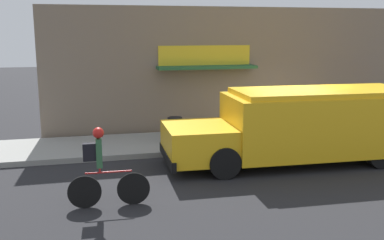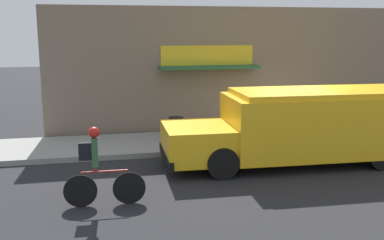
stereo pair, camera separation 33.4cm
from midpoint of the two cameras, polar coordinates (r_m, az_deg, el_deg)
The scene contains 6 objects.
ground_plane at distance 14.11m, azimuth 11.68°, elevation -3.64°, with size 70.00×70.00×0.00m, color #232326.
sidewalk at distance 15.25m, azimuth 9.60°, elevation -2.13°, with size 28.00×2.63×0.16m.
storefront at distance 16.35m, azimuth 7.47°, elevation 6.37°, with size 15.01×0.85×4.39m.
school_bus at distance 12.57m, azimuth 13.37°, elevation -0.57°, with size 7.01×2.75×2.02m.
cyclist at distance 9.40m, azimuth -12.30°, elevation -6.03°, with size 1.68×0.23×1.68m.
trash_bin at distance 14.14m, azimuth -2.86°, elevation -1.16°, with size 0.47×0.47×0.75m.
Camera 1 is at (-6.08, -12.26, 3.59)m, focal length 42.00 mm.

